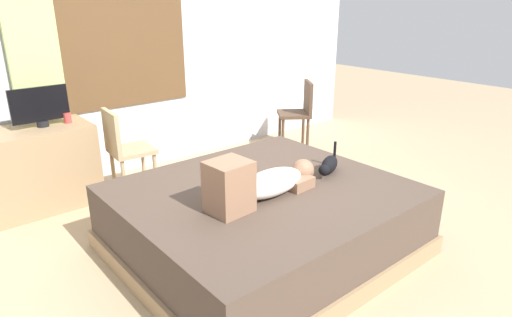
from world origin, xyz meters
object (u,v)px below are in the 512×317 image
at_px(cat, 329,165).
at_px(tv_monitor, 40,106).
at_px(person_lying, 261,183).
at_px(desk, 41,168).
at_px(cup, 68,118).
at_px(chair_spare, 300,110).
at_px(bed, 263,220).
at_px(chair_by_desk, 124,147).

height_order(cat, tv_monitor, tv_monitor).
height_order(person_lying, tv_monitor, tv_monitor).
distance_m(desk, cup, 0.51).
bearing_deg(desk, tv_monitor, 0.00).
xyz_separation_m(person_lying, cat, (0.70, 0.01, -0.05)).
height_order(person_lying, desk, person_lying).
bearing_deg(person_lying, chair_spare, 38.84).
relative_size(person_lying, chair_spare, 1.09).
xyz_separation_m(person_lying, desk, (-0.91, 1.98, -0.25)).
bearing_deg(cat, cup, 124.22).
height_order(desk, tv_monitor, tv_monitor).
xyz_separation_m(bed, tv_monitor, (-0.95, 1.87, 0.67)).
bearing_deg(cup, person_lying, -72.32).
relative_size(chair_by_desk, chair_spare, 1.00).
relative_size(cup, chair_spare, 0.11).
relative_size(cat, chair_by_desk, 0.38).
height_order(bed, desk, desk).
bearing_deg(chair_spare, cup, 172.42).
distance_m(bed, desk, 2.13).
relative_size(bed, chair_spare, 2.32).
relative_size(tv_monitor, cup, 5.25).
xyz_separation_m(chair_by_desk, chair_spare, (2.26, -0.04, 0.00)).
bearing_deg(cat, chair_by_desk, 120.17).
bearing_deg(desk, cup, -3.18).
bearing_deg(cup, chair_spare, -7.58).
bearing_deg(cat, chair_spare, 51.04).
relative_size(desk, cup, 9.83).
height_order(cat, chair_by_desk, chair_by_desk).
xyz_separation_m(desk, chair_by_desk, (0.66, -0.32, 0.14)).
relative_size(tv_monitor, chair_by_desk, 0.56).
height_order(cat, desk, desk).
bearing_deg(cat, tv_monitor, 127.98).
xyz_separation_m(tv_monitor, cup, (0.21, -0.02, -0.14)).
bearing_deg(chair_by_desk, chair_spare, -1.09).
xyz_separation_m(person_lying, chair_spare, (2.00, 1.61, -0.12)).
relative_size(bed, cup, 21.82).
relative_size(bed, tv_monitor, 4.16).
distance_m(bed, chair_spare, 2.42).
xyz_separation_m(bed, chair_by_desk, (-0.37, 1.54, 0.26)).
bearing_deg(chair_spare, tv_monitor, 172.66).
xyz_separation_m(cat, cup, (-1.33, 1.96, 0.21)).
distance_m(cat, desk, 2.56).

